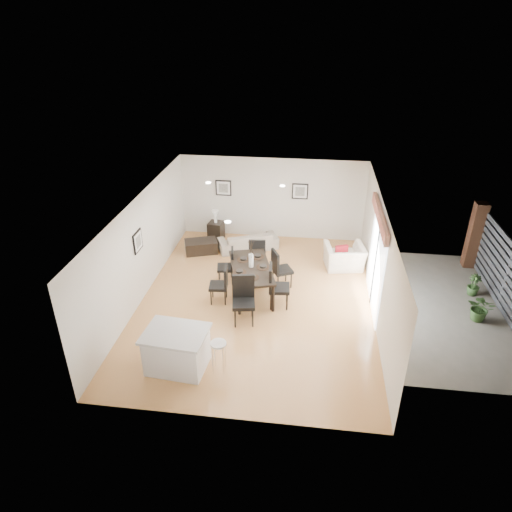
# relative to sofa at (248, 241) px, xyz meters

# --- Properties ---
(ground) EXTENTS (8.00, 8.00, 0.00)m
(ground) POSITION_rel_sofa_xyz_m (0.65, -2.96, -0.27)
(ground) COLOR tan
(ground) RESTS_ON ground
(wall_back) EXTENTS (6.00, 0.04, 2.70)m
(wall_back) POSITION_rel_sofa_xyz_m (0.65, 1.04, 1.08)
(wall_back) COLOR silver
(wall_back) RESTS_ON ground
(wall_front) EXTENTS (6.00, 0.04, 2.70)m
(wall_front) POSITION_rel_sofa_xyz_m (0.65, -6.96, 1.08)
(wall_front) COLOR silver
(wall_front) RESTS_ON ground
(wall_left) EXTENTS (0.04, 8.00, 2.70)m
(wall_left) POSITION_rel_sofa_xyz_m (-2.35, -2.96, 1.08)
(wall_left) COLOR silver
(wall_left) RESTS_ON ground
(wall_right) EXTENTS (0.04, 8.00, 2.70)m
(wall_right) POSITION_rel_sofa_xyz_m (3.65, -2.96, 1.08)
(wall_right) COLOR silver
(wall_right) RESTS_ON ground
(ceiling) EXTENTS (6.00, 8.00, 0.02)m
(ceiling) POSITION_rel_sofa_xyz_m (0.65, -2.96, 2.43)
(ceiling) COLOR white
(ceiling) RESTS_ON wall_back
(sofa) EXTENTS (2.01, 1.44, 0.55)m
(sofa) POSITION_rel_sofa_xyz_m (0.00, 0.00, 0.00)
(sofa) COLOR gray
(sofa) RESTS_ON ground
(armchair) EXTENTS (1.26, 1.15, 0.72)m
(armchair) POSITION_rel_sofa_xyz_m (2.99, -0.88, 0.09)
(armchair) COLOR white
(armchair) RESTS_ON ground
(courtyard_plant_a) EXTENTS (0.79, 0.75, 0.70)m
(courtyard_plant_a) POSITION_rel_sofa_xyz_m (6.20, -3.11, 0.07)
(courtyard_plant_a) COLOR #315122
(courtyard_plant_a) RESTS_ON ground
(courtyard_plant_b) EXTENTS (0.35, 0.35, 0.59)m
(courtyard_plant_b) POSITION_rel_sofa_xyz_m (6.37, -1.92, 0.02)
(courtyard_plant_b) COLOR #315122
(courtyard_plant_b) RESTS_ON ground
(dining_table) EXTENTS (1.49, 2.17, 0.82)m
(dining_table) POSITION_rel_sofa_xyz_m (0.47, -2.61, 0.46)
(dining_table) COLOR black
(dining_table) RESTS_ON ground
(dining_chair_wnear) EXTENTS (0.51, 0.51, 1.03)m
(dining_chair_wnear) POSITION_rel_sofa_xyz_m (-0.23, -3.10, 0.30)
(dining_chair_wnear) COLOR black
(dining_chair_wnear) RESTS_ON ground
(dining_chair_wfar) EXTENTS (0.53, 0.53, 1.02)m
(dining_chair_wfar) POSITION_rel_sofa_xyz_m (-0.23, -2.11, 0.29)
(dining_chair_wfar) COLOR black
(dining_chair_wfar) RESTS_ON ground
(dining_chair_enear) EXTENTS (0.56, 0.56, 1.16)m
(dining_chair_enear) POSITION_rel_sofa_xyz_m (1.16, -3.12, 0.37)
(dining_chair_enear) COLOR black
(dining_chair_enear) RESTS_ON ground
(dining_chair_efar) EXTENTS (0.66, 0.66, 1.10)m
(dining_chair_efar) POSITION_rel_sofa_xyz_m (1.17, -2.16, 0.34)
(dining_chair_efar) COLOR black
(dining_chair_efar) RESTS_ON ground
(dining_chair_head) EXTENTS (0.62, 0.62, 1.20)m
(dining_chair_head) POSITION_rel_sofa_xyz_m (0.45, -3.83, 0.39)
(dining_chair_head) COLOR black
(dining_chair_head) RESTS_ON ground
(dining_chair_foot) EXTENTS (0.51, 0.51, 1.06)m
(dining_chair_foot) POSITION_rel_sofa_xyz_m (0.48, -1.39, 0.32)
(dining_chair_foot) COLOR black
(dining_chair_foot) RESTS_ON ground
(vase) EXTENTS (0.93, 1.46, 0.77)m
(vase) POSITION_rel_sofa_xyz_m (0.47, -2.61, 0.84)
(vase) COLOR white
(vase) RESTS_ON dining_table
(coffee_table) EXTENTS (1.13, 0.89, 0.40)m
(coffee_table) POSITION_rel_sofa_xyz_m (-1.43, -0.44, -0.08)
(coffee_table) COLOR black
(coffee_table) RESTS_ON ground
(side_table) EXTENTS (0.53, 0.53, 0.61)m
(side_table) POSITION_rel_sofa_xyz_m (-1.15, 0.54, 0.03)
(side_table) COLOR black
(side_table) RESTS_ON ground
(table_lamp) EXTENTS (0.22, 0.22, 0.42)m
(table_lamp) POSITION_rel_sofa_xyz_m (-1.15, 0.54, 0.61)
(table_lamp) COLOR white
(table_lamp) RESTS_ON side_table
(cushion) EXTENTS (0.38, 0.23, 0.36)m
(cushion) POSITION_rel_sofa_xyz_m (2.89, -0.98, 0.32)
(cushion) COLOR maroon
(cushion) RESTS_ON armchair
(kitchen_island) EXTENTS (1.38, 1.11, 0.91)m
(kitchen_island) POSITION_rel_sofa_xyz_m (-0.68, -5.70, 0.18)
(kitchen_island) COLOR silver
(kitchen_island) RESTS_ON ground
(bar_stool) EXTENTS (0.33, 0.33, 0.73)m
(bar_stool) POSITION_rel_sofa_xyz_m (0.22, -5.70, 0.35)
(bar_stool) COLOR silver
(bar_stool) RESTS_ON ground
(framed_print_back_left) EXTENTS (0.52, 0.04, 0.52)m
(framed_print_back_left) POSITION_rel_sofa_xyz_m (-0.95, 1.01, 1.38)
(framed_print_back_left) COLOR black
(framed_print_back_left) RESTS_ON wall_back
(framed_print_back_right) EXTENTS (0.52, 0.04, 0.52)m
(framed_print_back_right) POSITION_rel_sofa_xyz_m (1.55, 1.01, 1.38)
(framed_print_back_right) COLOR black
(framed_print_back_right) RESTS_ON wall_back
(framed_print_left_wall) EXTENTS (0.04, 0.52, 0.52)m
(framed_print_left_wall) POSITION_rel_sofa_xyz_m (-2.32, -3.16, 1.38)
(framed_print_left_wall) COLOR black
(framed_print_left_wall) RESTS_ON wall_left
(sliding_door) EXTENTS (0.12, 2.70, 2.57)m
(sliding_door) POSITION_rel_sofa_xyz_m (3.61, -2.66, 1.39)
(sliding_door) COLOR white
(sliding_door) RESTS_ON wall_right
(courtyard) EXTENTS (6.00, 6.00, 2.00)m
(courtyard) POSITION_rel_sofa_xyz_m (6.82, -2.09, 0.65)
(courtyard) COLOR gray
(courtyard) RESTS_ON ground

